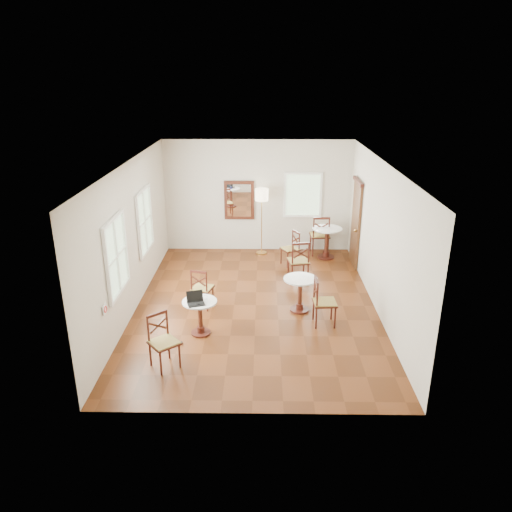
{
  "coord_description": "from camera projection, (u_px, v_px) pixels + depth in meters",
  "views": [
    {
      "loc": [
        0.15,
        -9.29,
        4.63
      ],
      "look_at": [
        0.0,
        0.3,
        1.0
      ],
      "focal_mm": 34.26,
      "sensor_mm": 36.0,
      "label": 1
    }
  ],
  "objects": [
    {
      "name": "chair_near_b",
      "position": [
        163.0,
        341.0,
        8.04
      ],
      "size": [
        0.61,
        0.61,
        0.94
      ],
      "rotation": [
        0.0,
        0.0,
        0.7
      ],
      "color": "#401810",
      "rests_on": "ground"
    },
    {
      "name": "mouse",
      "position": [
        198.0,
        304.0,
        8.82
      ],
      "size": [
        0.1,
        0.09,
        0.03
      ],
      "primitive_type": "ellipsoid",
      "rotation": [
        0.0,
        0.0,
        -0.41
      ],
      "color": "black",
      "rests_on": "cafe_table_near"
    },
    {
      "name": "cafe_table_near",
      "position": [
        200.0,
        314.0,
        9.07
      ],
      "size": [
        0.64,
        0.64,
        0.68
      ],
      "color": "#401810",
      "rests_on": "ground"
    },
    {
      "name": "laptop",
      "position": [
        195.0,
        301.0,
        8.87
      ],
      "size": [
        0.37,
        0.34,
        0.22
      ],
      "rotation": [
        0.0,
        0.0,
        0.32
      ],
      "color": "black",
      "rests_on": "cafe_table_near"
    },
    {
      "name": "navy_mug",
      "position": [
        200.0,
        297.0,
        9.03
      ],
      "size": [
        0.1,
        0.07,
        0.08
      ],
      "color": "black",
      "rests_on": "cafe_table_near"
    },
    {
      "name": "chair_back_a",
      "position": [
        320.0,
        235.0,
        13.05
      ],
      "size": [
        0.53,
        0.53,
        1.08
      ],
      "rotation": [
        0.0,
        0.0,
        3.21
      ],
      "color": "#401810",
      "rests_on": "ground"
    },
    {
      "name": "chair_mid_b",
      "position": [
        323.0,
        302.0,
        9.4
      ],
      "size": [
        0.47,
        0.47,
        0.96
      ],
      "rotation": [
        0.0,
        0.0,
        1.63
      ],
      "color": "#401810",
      "rests_on": "ground"
    },
    {
      "name": "room_shell",
      "position": [
        253.0,
        216.0,
        9.92
      ],
      "size": [
        5.02,
        7.02,
        3.01
      ],
      "color": "beige",
      "rests_on": "ground"
    },
    {
      "name": "floor_lamp",
      "position": [
        262.0,
        199.0,
        12.74
      ],
      "size": [
        0.35,
        0.35,
        1.78
      ],
      "color": "#BF8C3F",
      "rests_on": "ground"
    },
    {
      "name": "power_adapter",
      "position": [
        180.0,
        343.0,
        8.85
      ],
      "size": [
        0.1,
        0.06,
        0.04
      ],
      "primitive_type": "cube",
      "color": "black",
      "rests_on": "ground"
    },
    {
      "name": "ground",
      "position": [
        256.0,
        305.0,
        10.33
      ],
      "size": [
        7.0,
        7.0,
        0.0
      ],
      "primitive_type": "plane",
      "color": "#56270E",
      "rests_on": "ground"
    },
    {
      "name": "cafe_table_mid",
      "position": [
        300.0,
        291.0,
        9.95
      ],
      "size": [
        0.69,
        0.69,
        0.73
      ],
      "color": "#401810",
      "rests_on": "ground"
    },
    {
      "name": "chair_mid_a",
      "position": [
        299.0,
        261.0,
        11.36
      ],
      "size": [
        0.54,
        0.54,
        1.01
      ],
      "rotation": [
        0.0,
        0.0,
        3.33
      ],
      "color": "#401810",
      "rests_on": "ground"
    },
    {
      "name": "chair_back_b",
      "position": [
        291.0,
        248.0,
        12.37
      ],
      "size": [
        0.54,
        0.54,
        0.87
      ],
      "rotation": [
        0.0,
        0.0,
        -1.09
      ],
      "color": "#401810",
      "rests_on": "ground"
    },
    {
      "name": "water_glass",
      "position": [
        206.0,
        297.0,
        9.03
      ],
      "size": [
        0.06,
        0.06,
        0.09
      ],
      "primitive_type": "cylinder",
      "color": "white",
      "rests_on": "cafe_table_near"
    },
    {
      "name": "chair_near_a",
      "position": [
        202.0,
        288.0,
        10.09
      ],
      "size": [
        0.5,
        0.5,
        0.88
      ],
      "rotation": [
        0.0,
        0.0,
        2.87
      ],
      "color": "#401810",
      "rests_on": "ground"
    },
    {
      "name": "cafe_table_back",
      "position": [
        327.0,
        240.0,
        12.79
      ],
      "size": [
        0.78,
        0.78,
        0.82
      ],
      "color": "#401810",
      "rests_on": "ground"
    }
  ]
}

